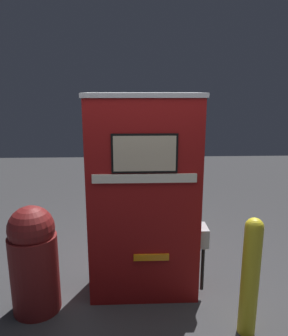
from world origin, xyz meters
TOP-DOWN VIEW (x-y plane):
  - ground_plane at (0.00, 0.00)m, footprint 14.00×14.00m
  - gas_pump at (0.00, 0.25)m, footprint 1.13×0.54m
  - safety_bollard at (0.84, -0.40)m, footprint 0.15×0.15m
  - trash_bin at (-0.99, -0.02)m, footprint 0.43×0.43m

SIDE VIEW (x-z plane):
  - ground_plane at x=0.00m, z-range 0.00..0.00m
  - trash_bin at x=-0.99m, z-range 0.01..1.01m
  - safety_bollard at x=0.84m, z-range 0.03..1.04m
  - gas_pump at x=0.00m, z-range 0.00..1.96m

